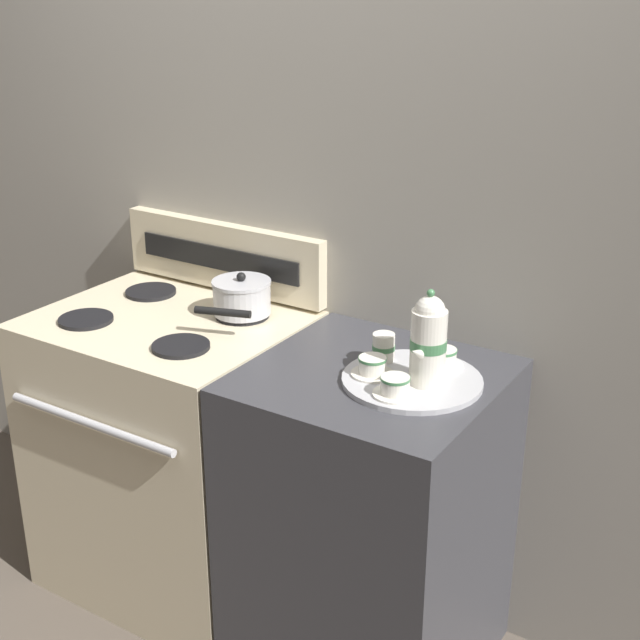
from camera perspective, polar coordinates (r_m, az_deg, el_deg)
The scene contains 12 objects.
ground_plane at distance 2.99m, azimuth -3.84°, elevation -17.79°, with size 6.00×6.00×0.00m, color brown.
wall_back at distance 2.70m, azimuth -0.20°, elevation 4.55°, with size 6.00×0.05×2.20m.
stove at distance 2.89m, azimuth -9.32°, elevation -8.35°, with size 0.77×0.65×0.93m.
control_panel at distance 2.86m, azimuth -6.21°, elevation 4.10°, with size 0.75×0.05×0.21m.
side_counter at distance 2.54m, azimuth 3.17°, elevation -12.85°, with size 0.64×0.62×0.92m.
saucepan at distance 2.66m, azimuth -5.05°, elevation 1.48°, with size 0.22×0.28×0.13m.
serving_tray at distance 2.27m, azimuth 5.91°, elevation -3.86°, with size 0.36×0.36×0.01m.
teapot at distance 2.19m, azimuth 6.99°, elevation -1.25°, with size 0.09×0.15×0.25m.
teacup_left at distance 2.26m, azimuth 3.38°, elevation -2.97°, with size 0.11×0.11×0.05m.
teacup_right at distance 2.33m, azimuth 7.86°, elevation -2.41°, with size 0.11×0.11×0.05m.
teacup_front at distance 2.16m, azimuth 4.83°, elevation -4.24°, with size 0.11×0.11×0.05m.
creamer_jug at distance 2.34m, azimuth 4.09°, elevation -1.74°, with size 0.06×0.06×0.07m.
Camera 1 is at (1.39, -1.83, 1.91)m, focal length 50.00 mm.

